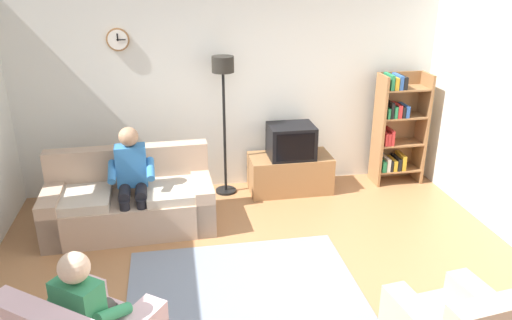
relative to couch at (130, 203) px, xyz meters
name	(u,v)px	position (x,y,z in m)	size (l,w,h in m)	color
ground_plane	(271,295)	(1.36, -1.58, -0.31)	(12.00, 12.00, 0.00)	#9E6B42
back_wall_assembly	(232,89)	(1.36, 1.08, 1.04)	(6.20, 0.17, 2.70)	silver
couch	(130,203)	(0.00, 0.00, 0.00)	(1.93, 0.94, 0.90)	tan
tv_stand	(290,173)	(2.08, 0.67, -0.06)	(1.10, 0.56, 0.50)	olive
tv	(291,141)	(2.08, 0.64, 0.41)	(0.60, 0.49, 0.44)	black
bookshelf	(397,127)	(3.61, 0.74, 0.49)	(0.68, 0.36, 1.56)	olive
floor_lamp	(223,88)	(1.21, 0.77, 1.14)	(0.28, 0.28, 1.85)	black
area_rug	(244,290)	(1.12, -1.47, -0.31)	(2.20, 1.70, 0.01)	slate
person_on_couch	(132,176)	(0.06, -0.11, 0.39)	(0.52, 0.54, 1.24)	#3372B2
person_in_left_armchair	(90,309)	(-0.12, -2.31, 0.29)	(0.62, 0.64, 1.12)	#338C59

